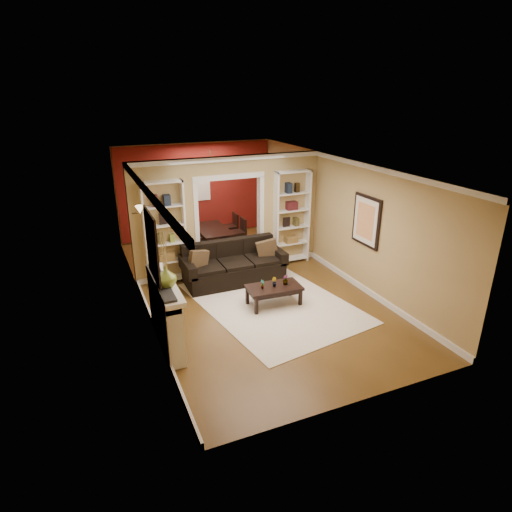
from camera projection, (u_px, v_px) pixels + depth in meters
name	position (u px, v px, depth m)	size (l,w,h in m)	color
floor	(249.00, 288.00, 9.41)	(8.00, 8.00, 0.00)	brown
ceiling	(248.00, 164.00, 8.42)	(8.00, 8.00, 0.00)	white
wall_back	(196.00, 190.00, 12.34)	(8.00, 8.00, 0.00)	tan
wall_front	(366.00, 317.00, 5.49)	(8.00, 8.00, 0.00)	tan
wall_left	(139.00, 244.00, 8.09)	(8.00, 8.00, 0.00)	tan
wall_right	(340.00, 218.00, 9.74)	(8.00, 8.00, 0.00)	tan
partition_wall	(229.00, 215.00, 9.94)	(4.50, 0.15, 2.70)	tan
red_back_panel	(197.00, 192.00, 12.33)	(4.44, 0.04, 2.64)	maroon
dining_window	(197.00, 184.00, 12.21)	(0.78, 0.03, 0.98)	#8CA5CC
area_rug	(272.00, 302.00, 8.75)	(2.60, 3.63, 0.01)	white
sofa	(234.00, 263.00, 9.57)	(2.29, 0.99, 0.90)	black
pillow_left	(198.00, 260.00, 9.18)	(0.44, 0.13, 0.44)	brown
pillow_right	(267.00, 249.00, 9.76)	(0.46, 0.13, 0.46)	brown
coffee_table	(274.00, 296.00, 8.60)	(1.08, 0.59, 0.41)	black
plant_left	(262.00, 284.00, 8.40)	(0.10, 0.07, 0.19)	#336626
plant_center	(274.00, 282.00, 8.49)	(0.10, 0.08, 0.19)	#336626
plant_right	(285.00, 280.00, 8.58)	(0.12, 0.12, 0.21)	#336626
bookshelf_left	(165.00, 233.00, 9.31)	(0.90, 0.30, 2.30)	white
bookshelf_right	(291.00, 218.00, 10.44)	(0.90, 0.30, 2.30)	white
fireplace	(167.00, 313.00, 7.15)	(0.32, 1.70, 1.16)	white
vase	(166.00, 277.00, 6.70)	(0.34, 0.34, 0.35)	olive
mirror	(152.00, 246.00, 6.65)	(0.03, 0.95, 1.10)	silver
wall_sconce	(137.00, 211.00, 8.43)	(0.18, 0.18, 0.22)	#FFE0A5
framed_art	(366.00, 221.00, 8.79)	(0.04, 0.85, 1.05)	black
dining_table	(213.00, 237.00, 11.82)	(0.82, 1.47, 0.52)	black
dining_chair_nw	(197.00, 237.00, 11.30)	(0.42, 0.42, 0.85)	black
dining_chair_ne	(236.00, 233.00, 11.71)	(0.41, 0.41, 0.82)	black
dining_chair_sw	(191.00, 232.00, 11.83)	(0.37, 0.37, 0.76)	black
dining_chair_se	(228.00, 227.00, 12.22)	(0.40, 0.40, 0.81)	black
chandelier	(209.00, 175.00, 10.98)	(0.50, 0.50, 0.30)	#332717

